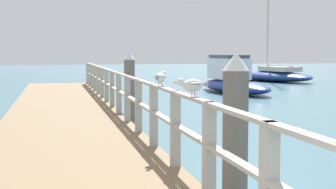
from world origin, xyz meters
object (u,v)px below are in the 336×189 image
(seagull_background, at_px, (161,77))
(boat_4, at_px, (271,75))
(dock_piling_near, at_px, (235,139))
(boat_0, at_px, (232,80))
(dock_piling_far, at_px, (129,88))
(seagull_foreground, at_px, (192,85))

(seagull_background, distance_m, boat_4, 27.88)
(dock_piling_near, height_order, boat_4, boat_4)
(boat_0, bearing_deg, dock_piling_far, -127.34)
(dock_piling_far, relative_size, boat_0, 0.29)
(dock_piling_far, xyz_separation_m, seagull_foreground, (-0.39, -7.97, 0.58))
(dock_piling_far, height_order, boat_4, boat_4)
(seagull_background, relative_size, boat_0, 0.07)
(seagull_foreground, relative_size, seagull_background, 0.99)
(dock_piling_far, distance_m, boat_0, 11.89)
(seagull_foreground, distance_m, boat_4, 29.60)
(dock_piling_near, xyz_separation_m, boat_4, (11.95, 27.27, -0.55))
(dock_piling_far, xyz_separation_m, boat_0, (6.26, 10.10, -0.38))
(seagull_background, bearing_deg, seagull_foreground, -66.34)
(dock_piling_far, distance_m, seagull_foreground, 8.00)
(dock_piling_near, relative_size, boat_4, 0.20)
(dock_piling_near, height_order, seagull_background, dock_piling_near)
(dock_piling_near, relative_size, seagull_foreground, 4.24)
(seagull_background, relative_size, boat_4, 0.05)
(boat_4, bearing_deg, dock_piling_near, -127.01)
(dock_piling_near, bearing_deg, boat_4, 66.33)
(dock_piling_near, bearing_deg, seagull_foreground, 135.22)
(dock_piling_near, distance_m, boat_0, 19.49)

